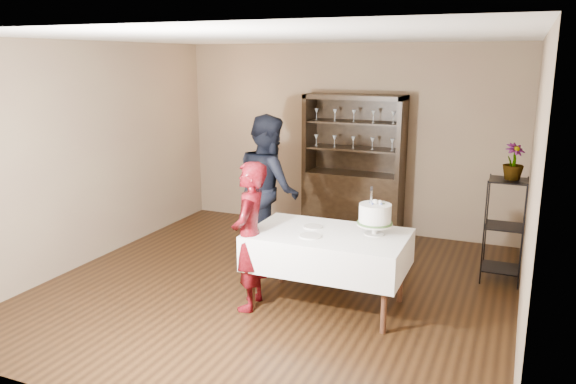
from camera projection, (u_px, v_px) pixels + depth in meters
name	position (u px, v px, depth m)	size (l,w,h in m)	color
floor	(276.00, 288.00, 6.26)	(5.00, 5.00, 0.00)	black
ceiling	(275.00, 37.00, 5.63)	(5.00, 5.00, 0.00)	white
back_wall	(346.00, 138.00, 8.18)	(5.00, 0.02, 2.70)	brown
wall_left	(91.00, 153.00, 6.90)	(0.02, 5.00, 2.70)	brown
wall_right	(531.00, 190.00, 4.99)	(0.02, 5.00, 2.70)	brown
china_hutch	(353.00, 189.00, 8.04)	(1.40, 0.48, 2.00)	black
plant_etagere	(504.00, 226.00, 6.31)	(0.42, 0.42, 1.20)	black
cake_table	(328.00, 250.00, 5.68)	(1.58, 0.98, 0.79)	white
woman	(250.00, 236.00, 5.61)	(0.55, 0.36, 1.52)	#340407
man	(269.00, 188.00, 6.96)	(0.89, 0.70, 1.84)	black
cake	(375.00, 216.00, 5.53)	(0.37, 0.37, 0.49)	silver
plate_near	(310.00, 236.00, 5.51)	(0.22, 0.22, 0.01)	silver
plate_far	(313.00, 227.00, 5.81)	(0.20, 0.20, 0.01)	silver
potted_plant	(513.00, 162.00, 6.15)	(0.22, 0.22, 0.40)	#3D6530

